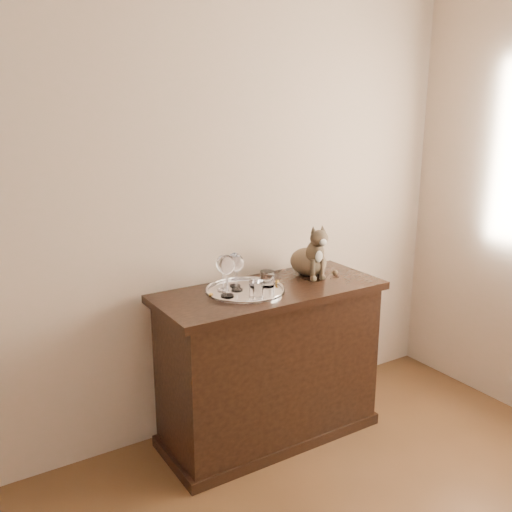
{
  "coord_description": "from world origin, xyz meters",
  "views": [
    {
      "loc": [
        -0.94,
        -0.38,
        1.78
      ],
      "look_at": [
        0.52,
        1.95,
        1.03
      ],
      "focal_mm": 40.0,
      "sensor_mm": 36.0,
      "label": 1
    }
  ],
  "objects_px": {
    "tray": "(245,291)",
    "tumbler_b": "(256,289)",
    "tumbler_c": "(267,279)",
    "sideboard": "(269,364)",
    "wine_glass_d": "(237,272)",
    "wine_glass_a": "(223,273)",
    "cat": "(309,249)",
    "wine_glass_b": "(235,269)",
    "wine_glass_c": "(227,276)"
  },
  "relations": [
    {
      "from": "tray",
      "to": "tumbler_c",
      "type": "height_order",
      "value": "tumbler_c"
    },
    {
      "from": "tray",
      "to": "cat",
      "type": "xyz_separation_m",
      "value": [
        0.45,
        0.07,
        0.14
      ]
    },
    {
      "from": "wine_glass_b",
      "to": "cat",
      "type": "relative_size",
      "value": 0.6
    },
    {
      "from": "wine_glass_a",
      "to": "wine_glass_b",
      "type": "distance_m",
      "value": 0.09
    },
    {
      "from": "cat",
      "to": "sideboard",
      "type": "bearing_deg",
      "value": -154.8
    },
    {
      "from": "sideboard",
      "to": "wine_glass_a",
      "type": "height_order",
      "value": "wine_glass_a"
    },
    {
      "from": "wine_glass_b",
      "to": "wine_glass_c",
      "type": "height_order",
      "value": "wine_glass_c"
    },
    {
      "from": "tray",
      "to": "wine_glass_b",
      "type": "relative_size",
      "value": 2.24
    },
    {
      "from": "tray",
      "to": "wine_glass_d",
      "type": "xyz_separation_m",
      "value": [
        -0.03,
        0.02,
        0.1
      ]
    },
    {
      "from": "wine_glass_a",
      "to": "cat",
      "type": "bearing_deg",
      "value": 1.21
    },
    {
      "from": "tray",
      "to": "wine_glass_a",
      "type": "xyz_separation_m",
      "value": [
        -0.1,
        0.06,
        0.1
      ]
    },
    {
      "from": "wine_glass_c",
      "to": "tumbler_b",
      "type": "xyz_separation_m",
      "value": [
        0.11,
        -0.09,
        -0.06
      ]
    },
    {
      "from": "wine_glass_c",
      "to": "tumbler_b",
      "type": "height_order",
      "value": "wine_glass_c"
    },
    {
      "from": "tumbler_b",
      "to": "tumbler_c",
      "type": "height_order",
      "value": "tumbler_c"
    },
    {
      "from": "sideboard",
      "to": "tumbler_c",
      "type": "height_order",
      "value": "tumbler_c"
    },
    {
      "from": "sideboard",
      "to": "tray",
      "type": "bearing_deg",
      "value": 171.11
    },
    {
      "from": "tray",
      "to": "wine_glass_d",
      "type": "distance_m",
      "value": 0.11
    },
    {
      "from": "tumbler_b",
      "to": "wine_glass_c",
      "type": "bearing_deg",
      "value": 141.23
    },
    {
      "from": "sideboard",
      "to": "wine_glass_b",
      "type": "relative_size",
      "value": 6.73
    },
    {
      "from": "tumbler_b",
      "to": "sideboard",
      "type": "bearing_deg",
      "value": 33.81
    },
    {
      "from": "sideboard",
      "to": "tumbler_b",
      "type": "distance_m",
      "value": 0.5
    },
    {
      "from": "wine_glass_d",
      "to": "sideboard",
      "type": "bearing_deg",
      "value": -15.2
    },
    {
      "from": "tray",
      "to": "tumbler_b",
      "type": "height_order",
      "value": "tumbler_b"
    },
    {
      "from": "wine_glass_b",
      "to": "wine_glass_c",
      "type": "distance_m",
      "value": 0.16
    },
    {
      "from": "sideboard",
      "to": "tumbler_b",
      "type": "relative_size",
      "value": 14.9
    },
    {
      "from": "tumbler_c",
      "to": "tray",
      "type": "bearing_deg",
      "value": 176.79
    },
    {
      "from": "tray",
      "to": "tumbler_c",
      "type": "distance_m",
      "value": 0.14
    },
    {
      "from": "wine_glass_b",
      "to": "tumbler_b",
      "type": "xyz_separation_m",
      "value": [
        0.0,
        -0.2,
        -0.05
      ]
    },
    {
      "from": "wine_glass_a",
      "to": "wine_glass_c",
      "type": "relative_size",
      "value": 0.88
    },
    {
      "from": "tray",
      "to": "wine_glass_b",
      "type": "distance_m",
      "value": 0.13
    },
    {
      "from": "wine_glass_c",
      "to": "wine_glass_d",
      "type": "bearing_deg",
      "value": 31.5
    },
    {
      "from": "sideboard",
      "to": "cat",
      "type": "bearing_deg",
      "value": 16.12
    },
    {
      "from": "wine_glass_d",
      "to": "tumbler_b",
      "type": "distance_m",
      "value": 0.15
    },
    {
      "from": "tumbler_c",
      "to": "cat",
      "type": "xyz_separation_m",
      "value": [
        0.32,
        0.08,
        0.1
      ]
    },
    {
      "from": "wine_glass_d",
      "to": "tumbler_c",
      "type": "height_order",
      "value": "wine_glass_d"
    },
    {
      "from": "cat",
      "to": "wine_glass_c",
      "type": "bearing_deg",
      "value": -161.23
    },
    {
      "from": "tray",
      "to": "cat",
      "type": "bearing_deg",
      "value": 8.78
    },
    {
      "from": "wine_glass_a",
      "to": "wine_glass_d",
      "type": "distance_m",
      "value": 0.07
    },
    {
      "from": "sideboard",
      "to": "wine_glass_a",
      "type": "distance_m",
      "value": 0.58
    },
    {
      "from": "sideboard",
      "to": "tray",
      "type": "xyz_separation_m",
      "value": [
        -0.14,
        0.02,
        0.43
      ]
    },
    {
      "from": "wine_glass_c",
      "to": "wine_glass_b",
      "type": "bearing_deg",
      "value": 46.1
    },
    {
      "from": "sideboard",
      "to": "wine_glass_b",
      "type": "height_order",
      "value": "wine_glass_b"
    },
    {
      "from": "wine_glass_b",
      "to": "cat",
      "type": "bearing_deg",
      "value": -2.21
    },
    {
      "from": "wine_glass_a",
      "to": "tumbler_c",
      "type": "xyz_separation_m",
      "value": [
        0.22,
        -0.06,
        -0.05
      ]
    },
    {
      "from": "wine_glass_c",
      "to": "wine_glass_d",
      "type": "relative_size",
      "value": 1.11
    },
    {
      "from": "wine_glass_d",
      "to": "cat",
      "type": "bearing_deg",
      "value": 5.25
    },
    {
      "from": "tumbler_c",
      "to": "wine_glass_b",
      "type": "bearing_deg",
      "value": 145.56
    },
    {
      "from": "tray",
      "to": "wine_glass_a",
      "type": "distance_m",
      "value": 0.15
    },
    {
      "from": "wine_glass_d",
      "to": "tumbler_c",
      "type": "xyz_separation_m",
      "value": [
        0.16,
        -0.03,
        -0.05
      ]
    },
    {
      "from": "wine_glass_b",
      "to": "wine_glass_c",
      "type": "bearing_deg",
      "value": -133.9
    }
  ]
}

